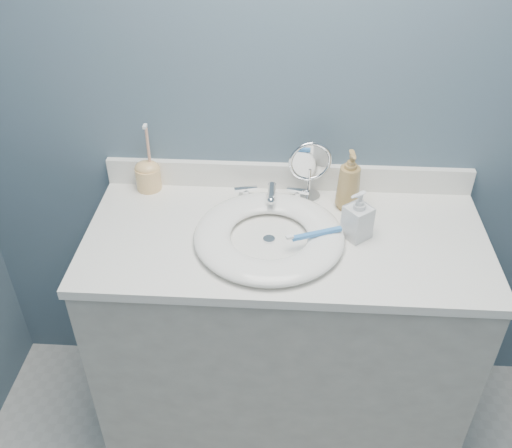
# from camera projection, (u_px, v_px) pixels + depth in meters

# --- Properties ---
(back_wall) EXTENTS (2.20, 0.02, 2.40)m
(back_wall) POSITION_uv_depth(u_px,v_px,m) (291.00, 98.00, 1.75)
(back_wall) COLOR #4B6071
(back_wall) RESTS_ON ground
(vanity_cabinet) EXTENTS (1.20, 0.55, 0.85)m
(vanity_cabinet) POSITION_uv_depth(u_px,v_px,m) (282.00, 337.00, 2.00)
(vanity_cabinet) COLOR beige
(vanity_cabinet) RESTS_ON ground
(countertop) EXTENTS (1.22, 0.57, 0.03)m
(countertop) POSITION_uv_depth(u_px,v_px,m) (286.00, 239.00, 1.74)
(countertop) COLOR white
(countertop) RESTS_ON vanity_cabinet
(backsplash) EXTENTS (1.22, 0.02, 0.09)m
(backsplash) POSITION_uv_depth(u_px,v_px,m) (288.00, 176.00, 1.91)
(backsplash) COLOR white
(backsplash) RESTS_ON countertop
(basin) EXTENTS (0.45, 0.45, 0.04)m
(basin) POSITION_uv_depth(u_px,v_px,m) (269.00, 235.00, 1.69)
(basin) COLOR white
(basin) RESTS_ON countertop
(drain) EXTENTS (0.04, 0.04, 0.01)m
(drain) POSITION_uv_depth(u_px,v_px,m) (269.00, 239.00, 1.70)
(drain) COLOR silver
(drain) RESTS_ON countertop
(faucet) EXTENTS (0.25, 0.13, 0.07)m
(faucet) POSITION_uv_depth(u_px,v_px,m) (272.00, 196.00, 1.85)
(faucet) COLOR silver
(faucet) RESTS_ON countertop
(makeup_mirror) EXTENTS (0.14, 0.08, 0.21)m
(makeup_mirror) POSITION_uv_depth(u_px,v_px,m) (310.00, 168.00, 1.82)
(makeup_mirror) COLOR silver
(makeup_mirror) RESTS_ON countertop
(soap_bottle_amber) EXTENTS (0.09, 0.09, 0.20)m
(soap_bottle_amber) POSITION_uv_depth(u_px,v_px,m) (349.00, 180.00, 1.79)
(soap_bottle_amber) COLOR #A07F48
(soap_bottle_amber) RESTS_ON countertop
(soap_bottle_clear) EXTENTS (0.10, 0.10, 0.16)m
(soap_bottle_clear) POSITION_uv_depth(u_px,v_px,m) (358.00, 215.00, 1.67)
(soap_bottle_clear) COLOR silver
(soap_bottle_clear) RESTS_ON countertop
(toothbrush_holder) EXTENTS (0.08, 0.08, 0.24)m
(toothbrush_holder) POSITION_uv_depth(u_px,v_px,m) (148.00, 174.00, 1.90)
(toothbrush_holder) COLOR #EFBD77
(toothbrush_holder) RESTS_ON countertop
(toothbrush_lying) EXTENTS (0.17, 0.08, 0.02)m
(toothbrush_lying) POSITION_uv_depth(u_px,v_px,m) (315.00, 234.00, 1.66)
(toothbrush_lying) COLOR #397FCB
(toothbrush_lying) RESTS_ON basin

